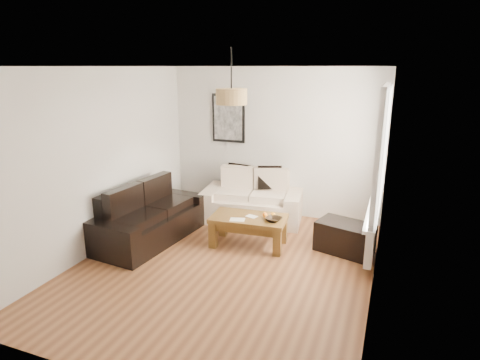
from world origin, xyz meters
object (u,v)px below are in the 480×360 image
at_px(sofa_leather, 149,214).
at_px(ottoman, 345,237).
at_px(loveseat_cream, 252,197).
at_px(coffee_table, 249,231).

xyz_separation_m(sofa_leather, ottoman, (2.88, 0.64, -0.19)).
bearing_deg(loveseat_cream, sofa_leather, -139.25).
bearing_deg(ottoman, loveseat_cream, 156.55).
bearing_deg(coffee_table, sofa_leather, -167.33).
xyz_separation_m(loveseat_cream, coffee_table, (0.30, -1.03, -0.19)).
distance_m(loveseat_cream, sofa_leather, 1.82).
height_order(loveseat_cream, sofa_leather, loveseat_cream).
bearing_deg(loveseat_cream, coffee_table, -81.30).
relative_size(sofa_leather, ottoman, 2.46).
relative_size(sofa_leather, coffee_table, 1.70).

